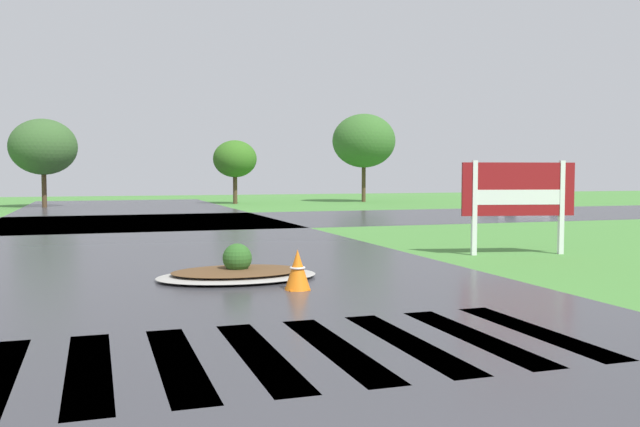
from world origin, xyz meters
name	(u,v)px	position (x,y,z in m)	size (l,w,h in m)	color
asphalt_roadway	(190,278)	(0.00, 10.00, 0.00)	(11.58, 80.00, 0.01)	#35353A
asphalt_cross_road	(139,222)	(0.00, 25.94, 0.00)	(90.00, 10.42, 0.01)	#35353A
crosswalk_stripes	(260,354)	(0.00, 4.15, 0.00)	(7.65, 3.07, 0.01)	white
estate_billboard	(518,193)	(8.24, 11.29, 1.52)	(2.83, 0.67, 2.33)	white
median_island	(237,272)	(0.85, 9.61, 0.13)	(3.07, 2.05, 0.68)	#9E9B93
car_white_sedan	(522,200)	(20.11, 28.23, 0.60)	(4.07, 2.14, 1.27)	silver
traffic_cone	(298,270)	(1.60, 8.07, 0.34)	(0.45, 0.45, 0.70)	orange
background_treeline	(90,144)	(-1.93, 41.41, 3.80)	(44.11, 5.94, 6.18)	#4C3823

